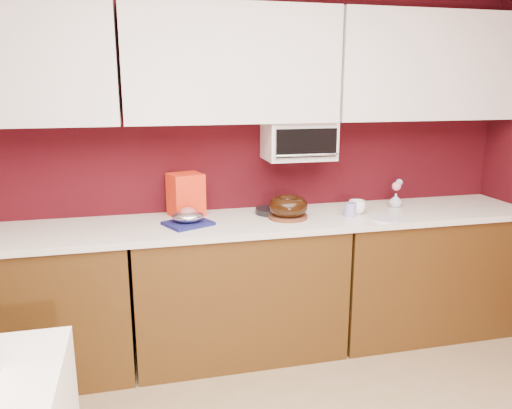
{
  "coord_description": "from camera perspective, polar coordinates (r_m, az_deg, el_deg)",
  "views": [
    {
      "loc": [
        -0.6,
        -1.03,
        1.73
      ],
      "look_at": [
        0.1,
        1.84,
        1.02
      ],
      "focal_mm": 35.0,
      "sensor_mm": 36.0,
      "label": 1
    }
  ],
  "objects": [
    {
      "name": "wall_back",
      "position": [
        3.37,
        -3.25,
        5.29
      ],
      "size": [
        4.0,
        0.02,
        2.5
      ],
      "primitive_type": "cube",
      "color": "#3A080D",
      "rests_on": "floor"
    },
    {
      "name": "base_cabinet_left",
      "position": [
        3.33,
        -25.63,
        -10.91
      ],
      "size": [
        1.31,
        0.58,
        0.86
      ],
      "primitive_type": "cube",
      "color": "#482C0E",
      "rests_on": "floor"
    },
    {
      "name": "base_cabinet_center",
      "position": [
        3.3,
        -2.07,
        -9.7
      ],
      "size": [
        1.31,
        0.58,
        0.86
      ],
      "primitive_type": "cube",
      "color": "#482C0E",
      "rests_on": "floor"
    },
    {
      "name": "base_cabinet_right",
      "position": [
        3.78,
        18.33,
        -7.35
      ],
      "size": [
        1.31,
        0.58,
        0.86
      ],
      "primitive_type": "cube",
      "color": "#482C0E",
      "rests_on": "floor"
    },
    {
      "name": "countertop",
      "position": [
        3.15,
        -2.14,
        -2.16
      ],
      "size": [
        4.0,
        0.62,
        0.04
      ],
      "primitive_type": "cube",
      "color": "silver",
      "rests_on": "base_cabinet_center"
    },
    {
      "name": "upper_cabinet_center",
      "position": [
        3.18,
        -2.84,
        15.65
      ],
      "size": [
        1.31,
        0.33,
        0.7
      ],
      "primitive_type": "cube",
      "color": "white",
      "rests_on": "wall_back"
    },
    {
      "name": "upper_cabinet_right",
      "position": [
        3.67,
        18.79,
        14.68
      ],
      "size": [
        1.31,
        0.33,
        0.7
      ],
      "primitive_type": "cube",
      "color": "white",
      "rests_on": "wall_back"
    },
    {
      "name": "toaster_oven",
      "position": [
        3.33,
        4.88,
        7.33
      ],
      "size": [
        0.45,
        0.3,
        0.25
      ],
      "primitive_type": "cube",
      "color": "white",
      "rests_on": "upper_cabinet_center"
    },
    {
      "name": "toaster_oven_door",
      "position": [
        3.18,
        5.8,
        7.02
      ],
      "size": [
        0.4,
        0.02,
        0.18
      ],
      "primitive_type": "cube",
      "color": "black",
      "rests_on": "toaster_oven"
    },
    {
      "name": "toaster_oven_handle",
      "position": [
        3.17,
        5.85,
        5.64
      ],
      "size": [
        0.42,
        0.02,
        0.02
      ],
      "primitive_type": "cylinder",
      "rotation": [
        0.0,
        1.57,
        0.0
      ],
      "color": "silver",
      "rests_on": "toaster_oven"
    },
    {
      "name": "cake_base",
      "position": [
        3.19,
        3.67,
        -1.38
      ],
      "size": [
        0.3,
        0.3,
        0.02
      ],
      "primitive_type": "cylinder",
      "rotation": [
        0.0,
        0.0,
        0.21
      ],
      "color": "#5D2E1B",
      "rests_on": "countertop"
    },
    {
      "name": "bundt_cake",
      "position": [
        3.18,
        3.68,
        -0.18
      ],
      "size": [
        0.32,
        0.32,
        0.1
      ],
      "primitive_type": "torus",
      "rotation": [
        0.0,
        0.0,
        -0.36
      ],
      "color": "black",
      "rests_on": "cake_base"
    },
    {
      "name": "navy_towel",
      "position": [
        3.06,
        -7.76,
        -2.15
      ],
      "size": [
        0.33,
        0.31,
        0.02
      ],
      "primitive_type": "cube",
      "rotation": [
        0.0,
        0.0,
        0.43
      ],
      "color": "#161854",
      "rests_on": "countertop"
    },
    {
      "name": "foil_ham_nest",
      "position": [
        3.05,
        -7.79,
        -1.34
      ],
      "size": [
        0.23,
        0.2,
        0.07
      ],
      "primitive_type": "ellipsoid",
      "rotation": [
        0.0,
        0.0,
        0.22
      ],
      "color": "white",
      "rests_on": "navy_towel"
    },
    {
      "name": "roasted_ham",
      "position": [
        3.05,
        -7.81,
        -0.88
      ],
      "size": [
        0.12,
        0.11,
        0.06
      ],
      "primitive_type": "ellipsoid",
      "rotation": [
        0.0,
        0.0,
        -0.31
      ],
      "color": "#B45852",
      "rests_on": "foil_ham_nest"
    },
    {
      "name": "pandoro_box",
      "position": [
        3.26,
        -8.03,
        1.13
      ],
      "size": [
        0.25,
        0.24,
        0.28
      ],
      "primitive_type": "cube",
      "rotation": [
        0.0,
        0.0,
        0.29
      ],
      "color": "red",
      "rests_on": "countertop"
    },
    {
      "name": "dark_pan",
      "position": [
        3.3,
        1.75,
        -0.73
      ],
      "size": [
        0.26,
        0.26,
        0.04
      ],
      "primitive_type": "cylinder",
      "rotation": [
        0.0,
        0.0,
        0.31
      ],
      "color": "black",
      "rests_on": "countertop"
    },
    {
      "name": "coffee_mug",
      "position": [
        3.36,
        11.46,
        -0.13
      ],
      "size": [
        0.13,
        0.13,
        0.11
      ],
      "primitive_type": "imported",
      "rotation": [
        0.0,
        0.0,
        0.54
      ],
      "color": "white",
      "rests_on": "countertop"
    },
    {
      "name": "blue_jar",
      "position": [
        3.28,
        10.74,
        -0.59
      ],
      "size": [
        0.09,
        0.09,
        0.09
      ],
      "primitive_type": "cylinder",
      "rotation": [
        0.0,
        0.0,
        -0.21
      ],
      "color": "#201C9A",
      "rests_on": "countertop"
    },
    {
      "name": "flower_vase",
      "position": [
        3.61,
        15.67,
        0.56
      ],
      "size": [
        0.07,
        0.07,
        0.11
      ],
      "primitive_type": "imported",
      "rotation": [
        0.0,
        0.0,
        0.02
      ],
      "color": "#B0B8C8",
      "rests_on": "countertop"
    },
    {
      "name": "flower_pink",
      "position": [
        3.59,
        15.77,
        2.03
      ],
      "size": [
        0.06,
        0.06,
        0.06
      ],
      "primitive_type": "sphere",
      "color": "pink",
      "rests_on": "flower_vase"
    },
    {
      "name": "flower_blue",
      "position": [
        3.62,
        16.05,
        2.45
      ],
      "size": [
        0.05,
        0.05,
        0.05
      ],
      "primitive_type": "sphere",
      "color": "#8EA5E4",
      "rests_on": "flower_vase"
    },
    {
      "name": "china_plate",
      "position": [
        3.26,
        14.86,
        -1.61
      ],
      "size": [
        0.21,
        0.21,
        0.01
      ],
      "primitive_type": "cylinder",
      "rotation": [
        0.0,
        0.0,
        -0.03
      ],
      "color": "white",
      "rests_on": "countertop"
    },
    {
      "name": "amber_bottle",
      "position": [
        3.4,
        4.36,
        0.18
      ],
      "size": [
        0.04,
        0.04,
        0.1
      ],
      "primitive_type": "cylinder",
      "rotation": [
        0.0,
        0.0,
        -0.35
      ],
      "color": "#974E1B",
      "rests_on": "countertop"
    }
  ]
}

